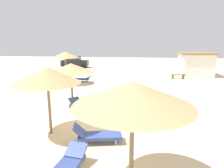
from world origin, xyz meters
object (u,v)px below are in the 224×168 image
Objects in this scene: parasol_1 at (133,94)px; lounger_2 at (82,79)px; bench_1 at (61,72)px; lounger_4 at (81,106)px; parasol_4 at (71,68)px; beach_cabana at (195,64)px; parasol_2 at (65,55)px; bench_0 at (178,76)px; parked_car at (75,62)px; lounger_1 at (66,166)px; parasol_3 at (47,75)px; bench_2 at (59,73)px; lounger_3 at (96,135)px.

parasol_1 is 1.58× the size of lounger_2.
lounger_4 is at bearing -63.75° from bench_1.
beach_cabana reaches higher than parasol_4.
beach_cabana is at bearing 27.18° from parasol_2.
bench_1 is at bearing 175.44° from bench_0.
parked_car is (-4.19, 10.65, 0.51)m from lounger_2.
parasol_2 is 1.94× the size of bench_0.
parked_car reaches higher than bench_1.
lounger_1 is 5.53m from lounger_4.
parasol_1 is at bearing -62.76° from parasol_2.
bench_2 is at bearing 110.99° from parasol_3.
parasol_1 is 1.09× the size of parasol_4.
parasol_3 is 16.03m from bench_1.
parasol_2 reaches higher than bench_1.
lounger_4 reaches higher than lounger_2.
parasol_1 is 6.79m from lounger_4.
lounger_3 is at bearing 77.42° from lounger_1.
beach_cabana is at bearing 58.35° from parasol_3.
parasol_1 is at bearing -5.85° from lounger_1.
beach_cabana is at bearing 9.80° from bench_2.
parasol_3 is 3.82m from parasol_4.
parasol_4 is 1.53× the size of lounger_4.
bench_0 is (7.85, 13.84, -2.19)m from parasol_3.
parasol_1 is at bearing -61.31° from lounger_4.
parasol_1 is 19.05m from bench_2.
lounger_2 reaches higher than bench_2.
lounger_1 is 1.09× the size of lounger_4.
beach_cabana is (15.69, 1.68, 1.01)m from bench_1.
parked_car is 16.97m from beach_cabana.
lounger_3 is 0.48× the size of parked_car.
lounger_1 is 1.01× the size of lounger_3.
parasol_3 is at bearing -69.01° from bench_2.
parasol_2 is at bearing 116.06° from lounger_4.
parasol_2 is at bearing -152.82° from beach_cabana.
lounger_4 is at bearing -62.30° from bench_2.
parasol_4 is at bearing 94.80° from parasol_3.
parasol_3 is 1.59× the size of lounger_4.
lounger_1 reaches higher than lounger_2.
parasol_3 is at bearing -100.02° from lounger_4.
parasol_1 reaches higher than lounger_2.
parked_car reaches higher than lounger_2.
lounger_3 reaches higher than lounger_4.
parasol_2 is (-6.50, 12.62, 0.08)m from parasol_1.
bench_2 is 15.81m from beach_cabana.
parasol_4 is 0.68× the size of parked_car.
bench_0 is at bearing -29.33° from parked_car.
lounger_1 is 14.00m from lounger_2.
parasol_4 is at bearing -72.38° from parked_car.
parasol_3 is at bearing -85.20° from parasol_4.
parasol_1 is 26.27m from parked_car.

